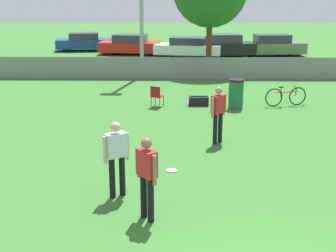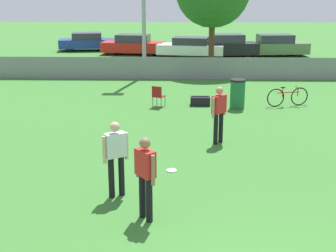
{
  "view_description": "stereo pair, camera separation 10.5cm",
  "coord_description": "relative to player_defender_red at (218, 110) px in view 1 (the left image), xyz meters",
  "views": [
    {
      "loc": [
        -1.51,
        -5.23,
        4.35
      ],
      "look_at": [
        -1.71,
        6.03,
        1.05
      ],
      "focal_mm": 50.0,
      "sensor_mm": 36.0,
      "label": 1
    },
    {
      "loc": [
        -1.4,
        -5.22,
        4.35
      ],
      "look_at": [
        -1.71,
        6.03,
        1.05
      ],
      "focal_mm": 50.0,
      "sensor_mm": 36.0,
      "label": 2
    }
  ],
  "objects": [
    {
      "name": "folding_chair_sideline",
      "position": [
        -1.97,
        4.35,
        -0.52
      ],
      "size": [
        0.53,
        0.53,
        0.82
      ],
      "rotation": [
        0.0,
        0.0,
        2.74
      ],
      "color": "#333338",
      "rests_on": "ground_plane"
    },
    {
      "name": "trash_bin",
      "position": [
        1.04,
        4.21,
        -0.43
      ],
      "size": [
        0.58,
        0.58,
        1.12
      ],
      "color": "#1E6638",
      "rests_on": "ground_plane"
    },
    {
      "name": "parked_car_red",
      "position": [
        -4.4,
        19.35,
        -0.33
      ],
      "size": [
        4.41,
        2.22,
        1.37
      ],
      "rotation": [
        0.0,
        0.0,
        -0.11
      ],
      "color": "black",
      "rests_on": "ground_plane"
    },
    {
      "name": "frisbee_disc",
      "position": [
        -1.32,
        -2.23,
        -0.97
      ],
      "size": [
        0.26,
        0.26,
        0.03
      ],
      "color": "white",
      "rests_on": "ground_plane"
    },
    {
      "name": "player_receiver_white",
      "position": [
        -2.49,
        -3.73,
        0.0
      ],
      "size": [
        0.52,
        0.42,
        1.68
      ],
      "rotation": [
        0.0,
        0.0,
        0.57
      ],
      "color": "black",
      "rests_on": "ground_plane"
    },
    {
      "name": "fence_backline",
      "position": [
        0.29,
        10.14,
        -0.44
      ],
      "size": [
        21.8,
        0.07,
        1.21
      ],
      "color": "gray",
      "rests_on": "ground_plane"
    },
    {
      "name": "parked_car_blue",
      "position": [
        -7.97,
        21.34,
        -0.34
      ],
      "size": [
        4.23,
        2.29,
        1.3
      ],
      "rotation": [
        0.0,
        0.0,
        0.15
      ],
      "color": "black",
      "rests_on": "ground_plane"
    },
    {
      "name": "bicycle_sideline",
      "position": [
        3.02,
        4.61,
        -0.62
      ],
      "size": [
        1.67,
        0.56,
        0.76
      ],
      "rotation": [
        0.0,
        0.0,
        0.26
      ],
      "color": "black",
      "rests_on": "ground_plane"
    },
    {
      "name": "parked_car_white",
      "position": [
        -0.45,
        17.99,
        -0.32
      ],
      "size": [
        4.56,
        2.41,
        1.32
      ],
      "rotation": [
        0.0,
        0.0,
        -0.15
      ],
      "color": "black",
      "rests_on": "ground_plane"
    },
    {
      "name": "player_thrower_red",
      "position": [
        -1.77,
        -4.78,
        0.0
      ],
      "size": [
        0.44,
        0.49,
        1.68
      ],
      "rotation": [
        0.0,
        0.0,
        -0.91
      ],
      "color": "black",
      "rests_on": "ground_plane"
    },
    {
      "name": "parked_car_olive",
      "position": [
        5.22,
        18.81,
        -0.3
      ],
      "size": [
        4.51,
        2.08,
        1.43
      ],
      "rotation": [
        0.0,
        0.0,
        0.1
      ],
      "color": "black",
      "rests_on": "ground_plane"
    },
    {
      "name": "player_defender_red",
      "position": [
        0.0,
        0.0,
        0.0
      ],
      "size": [
        0.46,
        0.47,
        1.68
      ],
      "rotation": [
        0.0,
        0.0,
        0.83
      ],
      "color": "black",
      "rests_on": "ground_plane"
    },
    {
      "name": "parked_car_dark",
      "position": [
        1.98,
        18.3,
        -0.28
      ],
      "size": [
        4.14,
        2.16,
        1.49
      ],
      "rotation": [
        0.0,
        0.0,
        0.12
      ],
      "color": "black",
      "rests_on": "ground_plane"
    },
    {
      "name": "gear_bag_sideline",
      "position": [
        -0.34,
        4.65,
        -0.82
      ],
      "size": [
        0.75,
        0.41,
        0.36
      ],
      "color": "black",
      "rests_on": "ground_plane"
    }
  ]
}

